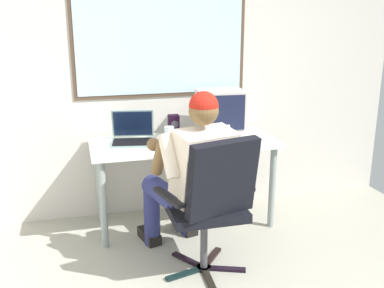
% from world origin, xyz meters
% --- Properties ---
extents(wall_rear, '(4.48, 0.08, 2.52)m').
position_xyz_m(wall_rear, '(0.01, 2.29, 1.27)').
color(wall_rear, beige).
rests_on(wall_rear, ground).
extents(desk, '(1.48, 0.62, 0.72)m').
position_xyz_m(desk, '(0.21, 1.92, 0.63)').
color(desk, gray).
rests_on(desk, ground).
extents(office_chair, '(0.64, 0.58, 0.97)m').
position_xyz_m(office_chair, '(0.19, 1.09, 0.56)').
color(office_chair, black).
rests_on(office_chair, ground).
extents(person_seated, '(0.64, 0.87, 1.22)m').
position_xyz_m(person_seated, '(0.13, 1.36, 0.64)').
color(person_seated, navy).
rests_on(person_seated, ground).
extents(crt_monitor, '(0.39, 0.31, 0.39)m').
position_xyz_m(crt_monitor, '(0.52, 1.97, 0.94)').
color(crt_monitor, beige).
rests_on(crt_monitor, desk).
extents(laptop, '(0.38, 0.37, 0.25)m').
position_xyz_m(laptop, '(-0.19, 2.00, 0.78)').
color(laptop, gray).
rests_on(laptop, desk).
extents(wine_glass, '(0.07, 0.07, 0.16)m').
position_xyz_m(wine_glass, '(0.06, 1.78, 0.82)').
color(wine_glass, silver).
rests_on(wine_glass, desk).
extents(desk_speaker, '(0.08, 0.08, 0.19)m').
position_xyz_m(desk_speaker, '(0.15, 2.02, 0.81)').
color(desk_speaker, black).
rests_on(desk_speaker, desk).
extents(coffee_mug, '(0.08, 0.08, 0.11)m').
position_xyz_m(coffee_mug, '(0.23, 1.79, 0.77)').
color(coffee_mug, maroon).
rests_on(coffee_mug, desk).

